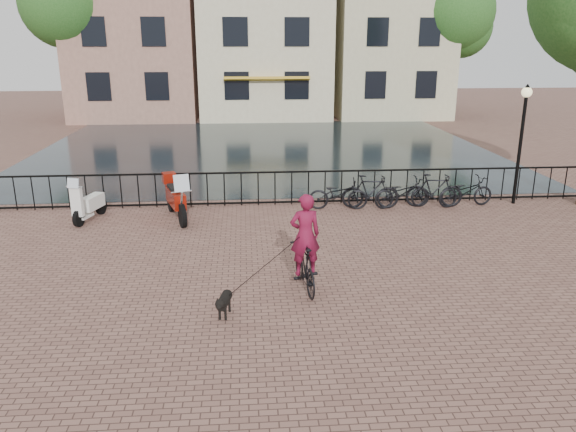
{
  "coord_description": "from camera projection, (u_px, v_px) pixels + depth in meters",
  "views": [
    {
      "loc": [
        -0.87,
        -8.15,
        4.69
      ],
      "look_at": [
        0.0,
        3.0,
        1.2
      ],
      "focal_mm": 35.0,
      "sensor_mm": 36.0,
      "label": 1
    }
  ],
  "objects": [
    {
      "name": "parked_bike_4",
      "position": [
        466.0,
        192.0,
        16.54
      ],
      "size": [
        1.79,
        0.86,
        0.9
      ],
      "primitive_type": "imported",
      "rotation": [
        0.0,
        0.0,
        1.73
      ],
      "color": "black",
      "rests_on": "ground"
    },
    {
      "name": "canal_house_left",
      "position": [
        136.0,
        13.0,
        35.3
      ],
      "size": [
        7.5,
        9.0,
        12.8
      ],
      "color": "#885C4F",
      "rests_on": "ground"
    },
    {
      "name": "canal_house_mid",
      "position": [
        263.0,
        21.0,
        36.04
      ],
      "size": [
        8.0,
        9.5,
        11.8
      ],
      "color": "#C2B793",
      "rests_on": "ground"
    },
    {
      "name": "cyclist",
      "position": [
        305.0,
        248.0,
        10.86
      ],
      "size": [
        0.77,
        1.71,
        2.28
      ],
      "rotation": [
        0.0,
        0.0,
        3.27
      ],
      "color": "black",
      "rests_on": "ground"
    },
    {
      "name": "parked_bike_1",
      "position": [
        370.0,
        192.0,
        16.31
      ],
      "size": [
        1.7,
        0.63,
        1.0
      ],
      "primitive_type": "imported",
      "rotation": [
        0.0,
        0.0,
        1.47
      ],
      "color": "black",
      "rests_on": "ground"
    },
    {
      "name": "scooter",
      "position": [
        89.0,
        196.0,
        15.19
      ],
      "size": [
        0.81,
        1.51,
        1.35
      ],
      "rotation": [
        0.0,
        0.0,
        -0.28
      ],
      "color": "white",
      "rests_on": "ground"
    },
    {
      "name": "motorcycle",
      "position": [
        175.0,
        193.0,
        15.26
      ],
      "size": [
        1.1,
        2.11,
        1.47
      ],
      "rotation": [
        0.0,
        0.0,
        0.31
      ],
      "color": "maroon",
      "rests_on": "ground"
    },
    {
      "name": "canal_water",
      "position": [
        264.0,
        148.0,
        25.68
      ],
      "size": [
        20.0,
        20.0,
        0.0
      ],
      "primitive_type": "plane",
      "color": "black",
      "rests_on": "ground"
    },
    {
      "name": "lamp_post",
      "position": [
        523.0,
        125.0,
        16.27
      ],
      "size": [
        0.3,
        0.3,
        3.45
      ],
      "color": "black",
      "rests_on": "ground"
    },
    {
      "name": "parked_bike_3",
      "position": [
        434.0,
        191.0,
        16.45
      ],
      "size": [
        1.7,
        0.63,
        1.0
      ],
      "primitive_type": "imported",
      "rotation": [
        0.0,
        0.0,
        1.48
      ],
      "color": "black",
      "rests_on": "ground"
    },
    {
      "name": "tree_far_right",
      "position": [
        455.0,
        12.0,
        33.9
      ],
      "size": [
        4.76,
        4.76,
        8.76
      ],
      "color": "black",
      "rests_on": "ground"
    },
    {
      "name": "tree_far_left",
      "position": [
        64.0,
        4.0,
        32.09
      ],
      "size": [
        5.04,
        5.04,
        9.27
      ],
      "color": "black",
      "rests_on": "ground"
    },
    {
      "name": "canal_house_right",
      "position": [
        386.0,
        10.0,
        36.41
      ],
      "size": [
        7.0,
        9.0,
        13.3
      ],
      "color": "#B6AD87",
      "rests_on": "ground"
    },
    {
      "name": "railing",
      "position": [
        275.0,
        188.0,
        16.68
      ],
      "size": [
        20.0,
        0.05,
        1.02
      ],
      "color": "black",
      "rests_on": "ground"
    },
    {
      "name": "parked_bike_0",
      "position": [
        338.0,
        194.0,
        16.26
      ],
      "size": [
        1.76,
        0.74,
        0.9
      ],
      "primitive_type": "imported",
      "rotation": [
        0.0,
        0.0,
        1.49
      ],
      "color": "black",
      "rests_on": "ground"
    },
    {
      "name": "dog",
      "position": [
        224.0,
        303.0,
        9.96
      ],
      "size": [
        0.37,
        0.74,
        0.48
      ],
      "rotation": [
        0.0,
        0.0,
        -0.2
      ],
      "color": "black",
      "rests_on": "ground"
    },
    {
      "name": "parked_bike_2",
      "position": [
        402.0,
        193.0,
        16.4
      ],
      "size": [
        1.78,
        0.81,
        0.9
      ],
      "primitive_type": "imported",
      "rotation": [
        0.0,
        0.0,
        1.7
      ],
      "color": "black",
      "rests_on": "ground"
    },
    {
      "name": "ground",
      "position": [
        302.0,
        340.0,
        9.22
      ],
      "size": [
        100.0,
        100.0,
        0.0
      ],
      "primitive_type": "plane",
      "color": "brown",
      "rests_on": "ground"
    }
  ]
}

